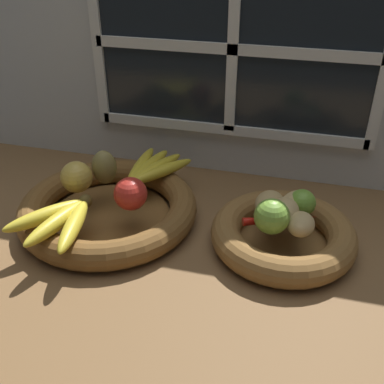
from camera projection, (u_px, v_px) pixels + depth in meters
The scene contains 16 objects.
ground_plane at pixel (202, 243), 94.32cm from camera, with size 140.00×90.00×3.00cm, color brown.
back_wall at pixel (234, 61), 103.47cm from camera, with size 140.00×4.60×55.00cm.
fruit_bowl_left at pixel (108, 209), 97.45cm from camera, with size 37.68×37.68×5.76cm.
fruit_bowl_right at pixel (283, 235), 89.58cm from camera, with size 28.29×28.29×5.76cm.
apple_golden_left at pixel (76, 177), 96.17cm from camera, with size 6.70×6.70×6.70cm, color gold.
apple_red_right at pixel (131, 194), 90.49cm from camera, with size 6.70×6.70×6.70cm, color red.
pear_brown at pixel (104, 167), 98.81cm from camera, with size 5.42×5.23×7.66cm, color olive.
banana_bunch_front at pixel (60, 220), 86.01cm from camera, with size 15.93×17.93×3.03cm.
banana_bunch_back at pixel (151, 168), 103.68cm from camera, with size 13.00×18.54×2.61cm.
potato_back at pixel (297, 203), 89.72cm from camera, with size 7.79×5.16×4.58cm, color tan.
potato_oblong at pixel (270, 204), 89.73cm from camera, with size 8.05×5.78×4.12cm, color tan.
potato_small at pixel (301, 224), 83.84cm from camera, with size 6.06×5.13×4.23cm, color tan.
potato_large at pixel (286, 211), 86.65cm from camera, with size 6.63×4.91×5.10cm, color tan.
lime_near at pixel (272, 216), 83.83cm from camera, with size 6.65×6.65×6.65cm, color #7AAD3D.
lime_far at pixel (302, 203), 88.92cm from camera, with size 5.36×5.36×5.36cm, color #6B9E33.
chili_pepper at pixel (281, 219), 87.45cm from camera, with size 1.62×1.62×14.79cm, color red.
Camera 1 is at (16.86, -72.97, 56.82)cm, focal length 42.95 mm.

